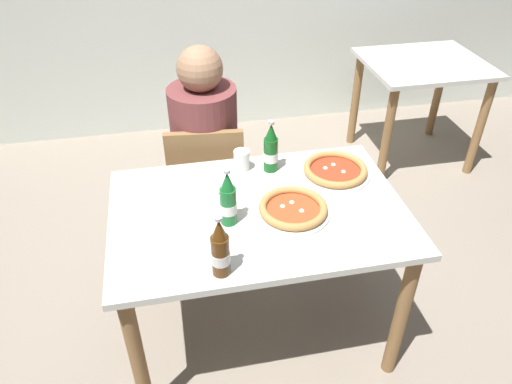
# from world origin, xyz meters

# --- Properties ---
(ground_plane) EXTENTS (8.00, 8.00, 0.00)m
(ground_plane) POSITION_xyz_m (0.00, 0.00, 0.00)
(ground_plane) COLOR gray
(dining_table_main) EXTENTS (1.20, 0.80, 0.75)m
(dining_table_main) POSITION_xyz_m (0.00, 0.00, 0.64)
(dining_table_main) COLOR silver
(dining_table_main) RESTS_ON ground_plane
(chair_behind_table) EXTENTS (0.44, 0.44, 0.85)m
(chair_behind_table) POSITION_xyz_m (-0.15, 0.61, 0.48)
(chair_behind_table) COLOR olive
(chair_behind_table) RESTS_ON ground_plane
(diner_seated) EXTENTS (0.34, 0.34, 1.21)m
(diner_seated) POSITION_xyz_m (-0.15, 0.66, 0.58)
(diner_seated) COLOR #2D3342
(diner_seated) RESTS_ON ground_plane
(dining_table_background) EXTENTS (0.80, 0.70, 0.75)m
(dining_table_background) POSITION_xyz_m (1.43, 1.36, 0.59)
(dining_table_background) COLOR silver
(dining_table_background) RESTS_ON ground_plane
(pizza_margherita_near) EXTENTS (0.31, 0.31, 0.04)m
(pizza_margherita_near) POSITION_xyz_m (0.39, 0.18, 0.77)
(pizza_margherita_near) COLOR white
(pizza_margherita_near) RESTS_ON dining_table_main
(pizza_marinara_far) EXTENTS (0.30, 0.30, 0.04)m
(pizza_marinara_far) POSITION_xyz_m (0.13, -0.05, 0.77)
(pizza_marinara_far) COLOR white
(pizza_marinara_far) RESTS_ON dining_table_main
(beer_bottle_left) EXTENTS (0.07, 0.07, 0.25)m
(beer_bottle_left) POSITION_xyz_m (0.11, 0.28, 0.85)
(beer_bottle_left) COLOR #14591E
(beer_bottle_left) RESTS_ON dining_table_main
(beer_bottle_center) EXTENTS (0.07, 0.07, 0.25)m
(beer_bottle_center) POSITION_xyz_m (-0.20, -0.32, 0.85)
(beer_bottle_center) COLOR #512D0F
(beer_bottle_center) RESTS_ON dining_table_main
(beer_bottle_right) EXTENTS (0.07, 0.07, 0.25)m
(beer_bottle_right) POSITION_xyz_m (-0.13, -0.06, 0.85)
(beer_bottle_right) COLOR #196B2D
(beer_bottle_right) RESTS_ON dining_table_main
(napkin_with_cutlery) EXTENTS (0.19, 0.19, 0.01)m
(napkin_with_cutlery) POSITION_xyz_m (-0.18, 0.22, 0.75)
(napkin_with_cutlery) COLOR white
(napkin_with_cutlery) RESTS_ON dining_table_main
(paper_cup) EXTENTS (0.07, 0.07, 0.09)m
(paper_cup) POSITION_xyz_m (-0.01, 0.31, 0.80)
(paper_cup) COLOR white
(paper_cup) RESTS_ON dining_table_main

